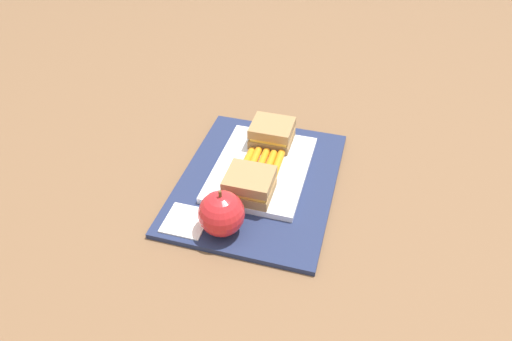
{
  "coord_description": "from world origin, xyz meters",
  "views": [
    {
      "loc": [
        0.62,
        0.17,
        0.58
      ],
      "look_at": [
        0.01,
        0.0,
        0.04
      ],
      "focal_mm": 32.52,
      "sensor_mm": 36.0,
      "label": 1
    }
  ],
  "objects_px": {
    "sandwich_half_left": "(272,133)",
    "paper_napkin": "(186,221)",
    "sandwich_half_right": "(250,184)",
    "apple": "(221,214)",
    "food_tray": "(261,169)",
    "carrot_sticks_bundle": "(261,163)"
  },
  "relations": [
    {
      "from": "food_tray",
      "to": "sandwich_half_right",
      "type": "height_order",
      "value": "sandwich_half_right"
    },
    {
      "from": "sandwich_half_left",
      "to": "food_tray",
      "type": "bearing_deg",
      "value": 0.0
    },
    {
      "from": "apple",
      "to": "sandwich_half_right",
      "type": "bearing_deg",
      "value": 164.84
    },
    {
      "from": "carrot_sticks_bundle",
      "to": "apple",
      "type": "xyz_separation_m",
      "value": [
        0.16,
        -0.02,
        0.02
      ]
    },
    {
      "from": "sandwich_half_right",
      "to": "paper_napkin",
      "type": "xyz_separation_m",
      "value": [
        0.08,
        -0.09,
        -0.03
      ]
    },
    {
      "from": "sandwich_half_left",
      "to": "sandwich_half_right",
      "type": "height_order",
      "value": "same"
    },
    {
      "from": "apple",
      "to": "food_tray",
      "type": "bearing_deg",
      "value": 172.07
    },
    {
      "from": "food_tray",
      "to": "carrot_sticks_bundle",
      "type": "height_order",
      "value": "carrot_sticks_bundle"
    },
    {
      "from": "sandwich_half_left",
      "to": "sandwich_half_right",
      "type": "bearing_deg",
      "value": 0.0
    },
    {
      "from": "paper_napkin",
      "to": "sandwich_half_right",
      "type": "bearing_deg",
      "value": 133.26
    },
    {
      "from": "food_tray",
      "to": "apple",
      "type": "relative_size",
      "value": 2.67
    },
    {
      "from": "carrot_sticks_bundle",
      "to": "paper_napkin",
      "type": "height_order",
      "value": "carrot_sticks_bundle"
    },
    {
      "from": "food_tray",
      "to": "apple",
      "type": "bearing_deg",
      "value": -7.93
    },
    {
      "from": "sandwich_half_left",
      "to": "apple",
      "type": "height_order",
      "value": "apple"
    },
    {
      "from": "food_tray",
      "to": "sandwich_half_right",
      "type": "xyz_separation_m",
      "value": [
        0.08,
        0.0,
        0.03
      ]
    },
    {
      "from": "paper_napkin",
      "to": "sandwich_half_left",
      "type": "bearing_deg",
      "value": 159.89
    },
    {
      "from": "sandwich_half_left",
      "to": "carrot_sticks_bundle",
      "type": "height_order",
      "value": "sandwich_half_left"
    },
    {
      "from": "carrot_sticks_bundle",
      "to": "apple",
      "type": "height_order",
      "value": "apple"
    },
    {
      "from": "sandwich_half_left",
      "to": "paper_napkin",
      "type": "bearing_deg",
      "value": -20.11
    },
    {
      "from": "carrot_sticks_bundle",
      "to": "sandwich_half_right",
      "type": "bearing_deg",
      "value": 0.06
    },
    {
      "from": "sandwich_half_left",
      "to": "carrot_sticks_bundle",
      "type": "bearing_deg",
      "value": -0.06
    },
    {
      "from": "apple",
      "to": "paper_napkin",
      "type": "bearing_deg",
      "value": -90.51
    }
  ]
}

